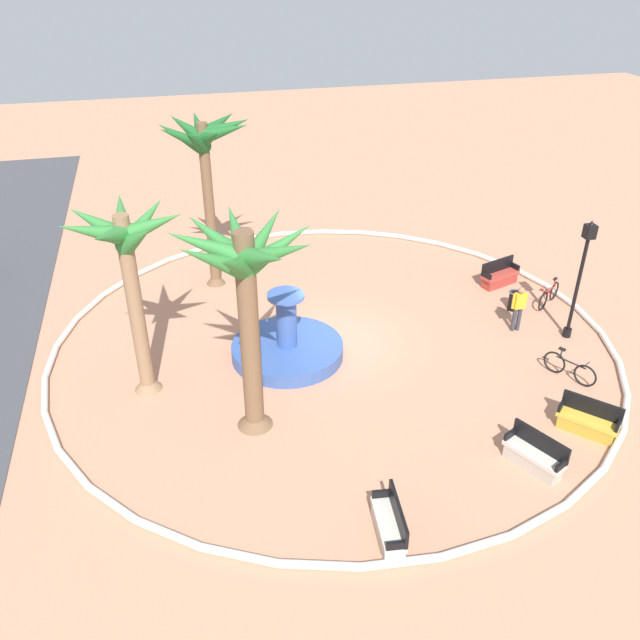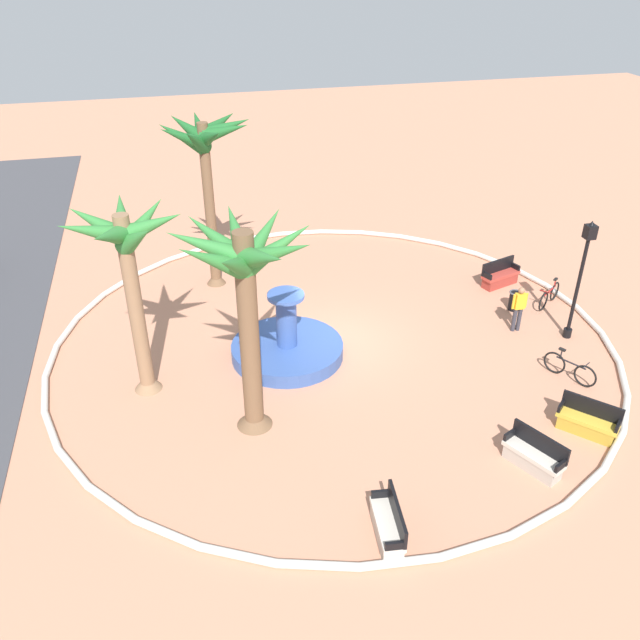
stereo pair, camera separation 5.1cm
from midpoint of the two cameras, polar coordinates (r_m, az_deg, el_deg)
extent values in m
plane|color=tan|center=(21.91, 1.11, -1.91)|extent=(80.00, 80.00, 0.00)
torus|color=silver|center=(21.85, 1.11, -1.69)|extent=(18.42, 18.42, 0.20)
cylinder|color=#38569E|center=(21.10, -2.92, -2.63)|extent=(3.59, 3.59, 0.45)
cylinder|color=teal|center=(21.12, -2.92, -2.71)|extent=(3.16, 3.16, 0.34)
cylinder|color=#38569E|center=(20.53, -3.00, -0.12)|extent=(0.65, 0.65, 1.71)
cylinder|color=#3D5FAD|center=(20.07, -3.07, 2.12)|extent=(1.15, 1.15, 0.12)
cylinder|color=brown|center=(24.63, -9.66, 9.57)|extent=(0.38, 0.38, 6.19)
cone|color=brown|center=(25.78, -9.12, 3.67)|extent=(0.73, 0.73, 0.50)
cone|color=#1E6028|center=(24.55, -10.61, 16.30)|extent=(1.84, 0.72, 1.11)
cone|color=#1E6028|center=(24.37, -11.61, 16.09)|extent=(1.75, 1.55, 1.11)
cone|color=#1E6028|center=(23.84, -12.04, 15.36)|extent=(0.69, 1.79, 1.36)
cone|color=#1E6028|center=(23.50, -11.96, 15.31)|extent=(1.18, 1.86, 1.25)
cone|color=#1E6028|center=(23.14, -10.87, 15.09)|extent=(1.84, 1.24, 1.31)
cone|color=#1E6028|center=(23.06, -9.55, 15.43)|extent=(1.88, 1.01, 1.13)
cone|color=#1E6028|center=(23.50, -8.34, 15.96)|extent=(1.27, 1.86, 1.02)
cone|color=#1E6028|center=(23.87, -8.24, 16.28)|extent=(0.64, 1.81, 0.97)
cone|color=#1E6028|center=(24.35, -8.91, 16.51)|extent=(1.62, 1.70, 0.97)
cylinder|color=brown|center=(16.86, -6.22, -1.44)|extent=(0.52, 0.52, 5.77)
cone|color=brown|center=(18.40, -5.76, -8.41)|extent=(0.99, 0.99, 0.50)
cone|color=#337F38|center=(16.47, -7.39, 7.72)|extent=(2.02, 0.69, 1.18)
cone|color=#337F38|center=(16.23, -9.13, 7.08)|extent=(1.85, 1.73, 1.24)
cone|color=#337F38|center=(15.78, -10.00, 6.41)|extent=(0.99, 2.06, 1.19)
cone|color=#337F38|center=(15.39, -9.34, 5.16)|extent=(1.25, 1.99, 1.47)
cone|color=#337F38|center=(14.98, -7.57, 4.76)|extent=(2.01, 1.29, 1.40)
cone|color=#337F38|center=(14.93, -5.12, 5.39)|extent=(2.06, 1.20, 1.16)
cone|color=#337F38|center=(15.28, -3.86, 5.85)|extent=(1.66, 1.90, 1.25)
cone|color=#337F38|center=(15.86, -3.77, 6.36)|extent=(0.63, 1.95, 1.45)
cone|color=#337F38|center=(16.35, -5.09, 7.23)|extent=(1.83, 1.71, 1.38)
cylinder|color=#8E6B4C|center=(18.96, -15.81, 0.98)|extent=(0.43, 0.43, 5.54)
cone|color=#8E6B4C|center=(20.29, -14.82, -5.21)|extent=(0.82, 0.82, 0.50)
cone|color=#337F38|center=(18.64, -16.98, 8.82)|extent=(1.78, 0.61, 1.07)
cone|color=#337F38|center=(18.35, -18.96, 8.01)|extent=(1.40, 1.79, 1.14)
cone|color=#337F38|center=(17.80, -19.36, 7.30)|extent=(0.99, 1.84, 1.11)
cone|color=#337F38|center=(17.25, -17.93, 6.90)|extent=(1.84, 1.17, 1.07)
cone|color=#337F38|center=(17.37, -15.72, 6.84)|extent=(1.77, 1.34, 1.34)
cone|color=#337F38|center=(17.73, -14.46, 8.02)|extent=(0.90, 1.84, 1.10)
cone|color=#337F38|center=(18.38, -15.17, 8.28)|extent=(1.56, 1.66, 1.32)
cube|color=beige|center=(17.72, 18.04, -11.03)|extent=(1.66, 1.15, 0.12)
cube|color=black|center=(17.68, 18.58, -9.98)|extent=(1.47, 0.77, 0.50)
cube|color=#B6ADA0|center=(17.89, 17.90, -11.64)|extent=(1.53, 1.06, 0.39)
cube|color=black|center=(17.39, 20.17, -11.83)|extent=(0.27, 0.44, 0.24)
cube|color=black|center=(17.91, 16.13, -9.56)|extent=(0.27, 0.44, 0.24)
cube|color=#B73D33|center=(26.17, 15.36, 3.84)|extent=(0.98, 1.68, 0.12)
cube|color=black|center=(26.17, 15.12, 4.60)|extent=(0.58, 1.54, 0.50)
cube|color=#9C342B|center=(26.29, 15.28, 3.34)|extent=(0.90, 1.54, 0.39)
cube|color=black|center=(26.63, 16.52, 4.47)|extent=(0.45, 0.22, 0.24)
cube|color=black|center=(25.61, 14.23, 3.73)|extent=(0.45, 0.22, 0.24)
cube|color=beige|center=(15.37, 5.85, -17.19)|extent=(1.65, 0.68, 0.12)
cube|color=black|center=(15.19, 6.72, -16.33)|extent=(1.60, 0.26, 0.50)
cube|color=#B6ADA0|center=(15.56, 5.80, -17.82)|extent=(1.51, 0.62, 0.39)
cube|color=black|center=(14.78, 6.55, -18.95)|extent=(0.13, 0.46, 0.24)
cube|color=black|center=(15.76, 5.27, -14.86)|extent=(0.13, 0.46, 0.24)
cube|color=gold|center=(19.31, 22.21, -8.03)|extent=(1.52, 1.44, 0.12)
cube|color=black|center=(19.31, 22.54, -7.00)|extent=(1.24, 1.13, 0.50)
cube|color=gold|center=(19.46, 22.06, -8.62)|extent=(1.40, 1.33, 0.39)
cube|color=black|center=(19.17, 24.44, -8.38)|extent=(0.36, 0.39, 0.24)
cube|color=black|center=(19.31, 20.16, -7.03)|extent=(0.36, 0.39, 0.24)
cylinder|color=black|center=(22.87, 21.37, 2.51)|extent=(0.12, 0.12, 3.60)
cylinder|color=black|center=(23.64, 20.62, -1.01)|extent=(0.28, 0.28, 0.30)
cube|color=black|center=(22.06, 22.36, 7.13)|extent=(0.32, 0.32, 0.44)
sphere|color=#F2EDCC|center=(22.06, 22.36, 7.13)|extent=(0.22, 0.22, 0.22)
cone|color=black|center=(21.96, 22.50, 7.80)|extent=(0.20, 0.20, 0.18)
cylinder|color=black|center=(24.62, 16.47, 1.61)|extent=(0.40, 0.40, 0.70)
torus|color=#4C4C51|center=(24.46, 16.59, 2.33)|extent=(0.46, 0.46, 0.06)
torus|color=black|center=(21.21, 21.99, -4.52)|extent=(0.65, 0.42, 0.72)
torus|color=black|center=(21.51, 19.64, -3.48)|extent=(0.65, 0.42, 0.72)
cylinder|color=black|center=(21.23, 20.92, -3.47)|extent=(0.84, 0.52, 0.05)
cylinder|color=black|center=(21.26, 20.17, -2.77)|extent=(0.04, 0.04, 0.30)
cube|color=black|center=(21.17, 20.25, -2.39)|extent=(0.22, 0.19, 0.06)
cylinder|color=black|center=(21.03, 22.06, -3.65)|extent=(0.25, 0.39, 0.03)
torus|color=black|center=(24.90, 18.77, 1.58)|extent=(0.48, 0.61, 0.72)
torus|color=black|center=(25.75, 19.64, 2.41)|extent=(0.48, 0.61, 0.72)
cylinder|color=#B21919|center=(25.22, 19.30, 2.47)|extent=(0.61, 0.79, 0.05)
cylinder|color=#B21919|center=(25.45, 19.66, 3.04)|extent=(0.04, 0.04, 0.30)
cube|color=black|center=(25.38, 19.72, 3.38)|extent=(0.20, 0.22, 0.06)
cylinder|color=#B21919|center=(24.78, 18.95, 2.36)|extent=(0.37, 0.29, 0.03)
cylinder|color=#33333D|center=(23.34, 16.84, 0.11)|extent=(0.14, 0.14, 0.87)
cylinder|color=#33333D|center=(23.26, 16.45, 0.06)|extent=(0.14, 0.14, 0.87)
cube|color=yellow|center=(22.96, 16.91, 1.62)|extent=(0.21, 0.35, 0.56)
sphere|color=#9E7051|center=(22.78, 17.06, 2.49)|extent=(0.22, 0.22, 0.22)
cylinder|color=yellow|center=(23.06, 17.39, 1.67)|extent=(0.09, 0.09, 0.53)
cylinder|color=yellow|center=(22.86, 16.42, 1.57)|extent=(0.09, 0.09, 0.53)
camera|label=1|loc=(0.03, -90.07, -0.04)|focal=36.80mm
camera|label=2|loc=(0.03, 89.93, 0.04)|focal=36.80mm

